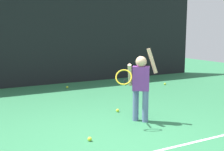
% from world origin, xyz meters
% --- Properties ---
extents(ground_plane, '(20.00, 20.00, 0.00)m').
position_xyz_m(ground_plane, '(0.00, 0.00, 0.00)').
color(ground_plane, '#2D7247').
extents(back_fence_windscreen, '(11.68, 0.08, 2.98)m').
position_xyz_m(back_fence_windscreen, '(0.00, 5.05, 1.49)').
color(back_fence_windscreen, black).
rests_on(back_fence_windscreen, ground).
extents(fence_post_2, '(0.09, 0.09, 3.13)m').
position_xyz_m(fence_post_2, '(0.00, 5.11, 1.57)').
color(fence_post_2, slate).
rests_on(fence_post_2, ground).
extents(fence_post_3, '(0.09, 0.09, 3.13)m').
position_xyz_m(fence_post_3, '(2.85, 5.11, 1.57)').
color(fence_post_3, slate).
rests_on(fence_post_3, ground).
extents(fence_post_4, '(0.09, 0.09, 3.13)m').
position_xyz_m(fence_post_4, '(5.69, 5.11, 1.57)').
color(fence_post_4, slate).
rests_on(fence_post_4, ground).
extents(tennis_player, '(0.89, 0.52, 1.35)m').
position_xyz_m(tennis_player, '(0.88, 0.66, 0.73)').
color(tennis_player, slate).
rests_on(tennis_player, ground).
extents(water_bottle, '(0.07, 0.07, 0.22)m').
position_xyz_m(water_bottle, '(2.75, 3.59, 0.11)').
color(water_bottle, green).
rests_on(water_bottle, ground).
extents(tennis_ball_0, '(0.07, 0.07, 0.07)m').
position_xyz_m(tennis_ball_0, '(0.82, 1.38, 0.03)').
color(tennis_ball_0, '#CCE033').
rests_on(tennis_ball_0, ground).
extents(tennis_ball_3, '(0.07, 0.07, 0.07)m').
position_xyz_m(tennis_ball_3, '(-0.31, 0.20, 0.03)').
color(tennis_ball_3, '#CCE033').
rests_on(tennis_ball_3, ground).
extents(tennis_ball_4, '(0.07, 0.07, 0.07)m').
position_xyz_m(tennis_ball_4, '(3.52, 3.29, 0.03)').
color(tennis_ball_4, '#CCE033').
rests_on(tennis_ball_4, ground).
extents(tennis_ball_5, '(0.07, 0.07, 0.07)m').
position_xyz_m(tennis_ball_5, '(0.70, 4.20, 0.03)').
color(tennis_ball_5, '#CCE033').
rests_on(tennis_ball_5, ground).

